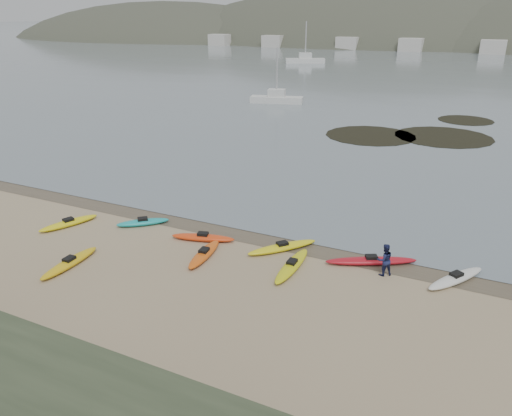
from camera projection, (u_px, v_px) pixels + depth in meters
The scene contains 8 objects.
ground at pixel (256, 233), 27.64m from camera, with size 600.00×600.00×0.00m, color tan.
wet_sand at pixel (254, 235), 27.39m from camera, with size 60.00×60.00×0.00m, color brown.
water at pixel (493, 34), 278.24m from camera, with size 1200.00×1200.00×0.00m, color slate.
kayaks at pixel (233, 250), 25.30m from camera, with size 22.76×10.21×0.34m.
person_east at pixel (385, 260), 22.98m from camera, with size 0.76×0.59×1.56m, color #1B214F.
kelp_mats at pixel (420, 133), 50.43m from camera, with size 15.66×19.54×0.04m.
moored_boats at pixel (474, 76), 91.16m from camera, with size 86.56×75.73×1.30m.
far_town at pixel (493, 47), 145.57m from camera, with size 199.00×5.00×4.00m.
Camera 1 is at (11.12, -22.63, 11.40)m, focal length 35.00 mm.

